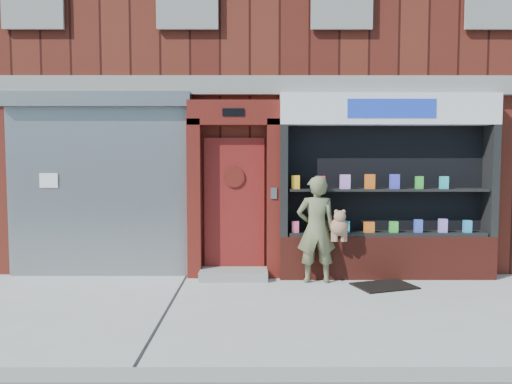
{
  "coord_description": "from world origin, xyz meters",
  "views": [
    {
      "loc": [
        -0.4,
        -6.31,
        1.99
      ],
      "look_at": [
        -0.39,
        1.0,
        1.47
      ],
      "focal_mm": 35.0,
      "sensor_mm": 36.0,
      "label": 1
    }
  ],
  "objects": [
    {
      "name": "ground",
      "position": [
        0.0,
        0.0,
        0.0
      ],
      "size": [
        80.0,
        80.0,
        0.0
      ],
      "primitive_type": "plane",
      "color": "#9E9E99",
      "rests_on": "ground"
    },
    {
      "name": "red_door_bay",
      "position": [
        -0.75,
        1.86,
        1.46
      ],
      "size": [
        1.52,
        0.58,
        2.9
      ],
      "color": "#51130E",
      "rests_on": "ground"
    },
    {
      "name": "woman",
      "position": [
        0.59,
        1.48,
        0.85
      ],
      "size": [
        0.81,
        0.42,
        1.69
      ],
      "color": "#646844",
      "rests_on": "ground"
    },
    {
      "name": "pharmacy_bay",
      "position": [
        1.75,
        1.81,
        1.37
      ],
      "size": [
        3.5,
        0.41,
        3.0
      ],
      "color": "maroon",
      "rests_on": "ground"
    },
    {
      "name": "building",
      "position": [
        -0.0,
        5.99,
        4.0
      ],
      "size": [
        12.0,
        8.16,
        8.0
      ],
      "color": "#491710",
      "rests_on": "ground"
    },
    {
      "name": "shutter_bay",
      "position": [
        -3.0,
        1.93,
        1.72
      ],
      "size": [
        3.1,
        0.3,
        3.04
      ],
      "color": "gray",
      "rests_on": "ground"
    },
    {
      "name": "doormat",
      "position": [
        1.58,
        1.21,
        0.01
      ],
      "size": [
        1.03,
        0.87,
        0.02
      ],
      "primitive_type": "cube",
      "rotation": [
        0.0,
        0.0,
        0.32
      ],
      "color": "black",
      "rests_on": "ground"
    },
    {
      "name": "curb",
      "position": [
        0.0,
        -2.15,
        0.06
      ],
      "size": [
        60.0,
        0.3,
        0.12
      ],
      "primitive_type": "cube",
      "color": "gray",
      "rests_on": "ground"
    }
  ]
}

